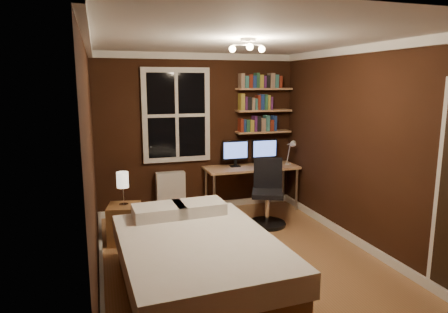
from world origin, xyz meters
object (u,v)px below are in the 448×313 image
object	(u,v)px
radiator	(171,193)
bedside_lamp	(123,189)
nightstand	(125,224)
desk_lamp	(291,152)
bed	(198,262)
desk	(251,170)
office_chair	(267,200)
monitor_left	(235,154)
monitor_right	(264,152)

from	to	relation	value
radiator	bedside_lamp	bearing A→B (deg)	-128.92
nightstand	desk_lamp	distance (m)	2.87
nightstand	bed	bearing A→B (deg)	-56.35
desk	office_chair	size ratio (longest dim) A/B	1.56
bedside_lamp	monitor_left	world-z (taller)	monitor_left
nightstand	office_chair	bearing A→B (deg)	12.59
radiator	desk_lamp	world-z (taller)	desk_lamp
desk	office_chair	bearing A→B (deg)	-92.55
bedside_lamp	monitor_left	bearing A→B (deg)	25.17
radiator	desk	bearing A→B (deg)	-8.19
desk	nightstand	bearing A→B (deg)	-159.38
desk_lamp	monitor_left	bearing A→B (deg)	168.19
bed	monitor_right	size ratio (longest dim) A/B	4.70
radiator	bed	bearing A→B (deg)	-93.87
bedside_lamp	nightstand	bearing A→B (deg)	0.00
bedside_lamp	office_chair	world-z (taller)	office_chair
nightstand	bedside_lamp	bearing A→B (deg)	0.00
radiator	desk	size ratio (longest dim) A/B	0.44
monitor_right	office_chair	distance (m)	1.02
desk	desk_lamp	size ratio (longest dim) A/B	3.44
office_chair	radiator	bearing A→B (deg)	167.60
desk	monitor_left	bearing A→B (deg)	163.21
radiator	desk_lamp	xyz separation A→B (m)	(1.93, -0.30, 0.60)
monitor_left	bed	bearing A→B (deg)	-117.25
bed	desk_lamp	distance (m)	3.07
bedside_lamp	office_chair	size ratio (longest dim) A/B	0.45
radiator	desk	xyz separation A→B (m)	(1.29, -0.19, 0.32)
radiator	desk_lamp	size ratio (longest dim) A/B	1.53
monitor_right	radiator	bearing A→B (deg)	175.93
desk_lamp	office_chair	world-z (taller)	desk_lamp
bed	office_chair	world-z (taller)	office_chair
bed	radiator	xyz separation A→B (m)	(0.17, 2.44, 0.04)
nightstand	office_chair	world-z (taller)	office_chair
desk_lamp	bedside_lamp	bearing A→B (deg)	-166.16
bed	monitor_right	xyz separation A→B (m)	(1.71, 2.33, 0.64)
bedside_lamp	radiator	distance (m)	1.29
office_chair	bed	bearing A→B (deg)	-109.23
nightstand	monitor_right	distance (m)	2.56
desk	monitor_right	size ratio (longest dim) A/B	3.42
nightstand	monitor_left	distance (m)	2.12
bed	radiator	distance (m)	2.45
nightstand	desk	distance (m)	2.24
monitor_right	desk_lamp	bearing A→B (deg)	-25.81
monitor_left	monitor_right	distance (m)	0.51
desk_lamp	desk	bearing A→B (deg)	170.19
radiator	monitor_left	size ratio (longest dim) A/B	1.52
desk	office_chair	xyz separation A→B (m)	(-0.03, -0.73, -0.29)
bedside_lamp	desk	distance (m)	2.21
monitor_left	office_chair	bearing A→B (deg)	-74.81
radiator	monitor_left	distance (m)	1.20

